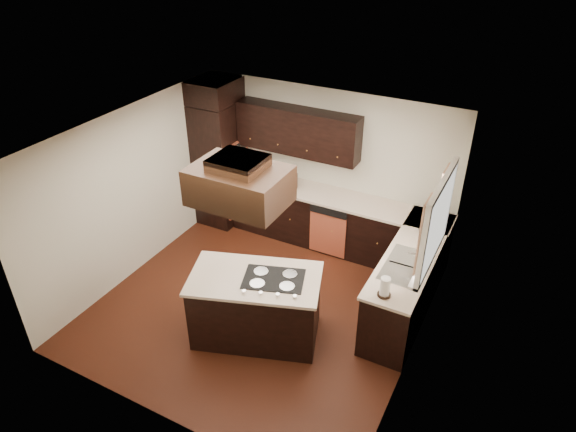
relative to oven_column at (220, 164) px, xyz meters
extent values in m
cube|color=#532212|center=(1.78, -1.71, -1.07)|extent=(4.20, 4.20, 0.02)
cube|color=silver|center=(1.78, -1.71, 1.45)|extent=(4.20, 4.20, 0.02)
cube|color=beige|center=(1.78, 0.40, 0.19)|extent=(4.20, 0.02, 2.50)
cube|color=beige|center=(1.78, -3.81, 0.19)|extent=(4.20, 0.02, 2.50)
cube|color=beige|center=(-0.33, -1.71, 0.19)|extent=(0.02, 4.20, 2.50)
cube|color=beige|center=(3.88, -1.71, 0.19)|extent=(0.02, 4.20, 2.50)
cube|color=black|center=(0.00, 0.00, 0.00)|extent=(0.65, 0.75, 2.12)
cube|color=#BF5638|center=(0.35, 0.00, 0.06)|extent=(0.05, 0.62, 0.78)
cube|color=black|center=(1.81, 0.09, -0.62)|extent=(2.93, 0.60, 0.88)
cube|color=black|center=(3.58, -0.80, -0.62)|extent=(0.60, 2.40, 0.88)
cube|color=beige|center=(1.81, 0.08, -0.16)|extent=(2.93, 0.63, 0.04)
cube|color=beige|center=(3.56, -0.80, -0.16)|extent=(0.63, 2.40, 0.04)
cube|color=black|center=(1.34, 0.23, 0.75)|extent=(2.00, 0.34, 0.72)
cube|color=#BF5638|center=(2.10, -0.20, -0.66)|extent=(0.60, 0.05, 0.72)
cube|color=white|center=(3.85, -1.16, 0.59)|extent=(0.06, 1.32, 1.12)
cube|color=white|center=(3.87, -1.16, 0.59)|extent=(0.00, 1.20, 1.00)
cube|color=beige|center=(3.79, -1.57, 0.64)|extent=(0.02, 0.34, 0.90)
cube|color=beige|center=(3.79, -0.74, 0.64)|extent=(0.02, 0.34, 0.90)
cube|color=silver|center=(3.58, -1.16, -0.14)|extent=(0.52, 0.84, 0.01)
cube|color=black|center=(2.01, -2.23, -0.62)|extent=(1.73, 1.30, 0.88)
cube|color=beige|center=(2.01, -2.23, -0.16)|extent=(1.80, 1.37, 0.04)
cube|color=black|center=(2.23, -2.15, -0.13)|extent=(0.85, 0.70, 0.01)
cube|color=black|center=(1.88, -2.25, 1.10)|extent=(1.05, 0.72, 0.42)
cube|color=black|center=(1.88, -2.25, 1.38)|extent=(0.55, 0.50, 0.13)
cylinder|color=silver|center=(0.84, 0.10, -0.09)|extent=(0.15, 0.15, 0.10)
cone|color=silver|center=(0.84, 0.10, 0.09)|extent=(0.13, 0.13, 0.26)
cube|color=black|center=(1.28, 0.01, -0.01)|extent=(0.32, 0.11, 0.26)
imported|color=white|center=(0.67, 0.01, -0.11)|extent=(0.28, 0.28, 0.06)
imported|color=white|center=(3.58, -0.47, -0.04)|extent=(0.10, 0.10, 0.20)
cylinder|color=white|center=(3.51, -1.83, -0.01)|extent=(0.15, 0.15, 0.25)
camera|label=1|loc=(4.65, -6.41, 3.74)|focal=32.00mm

